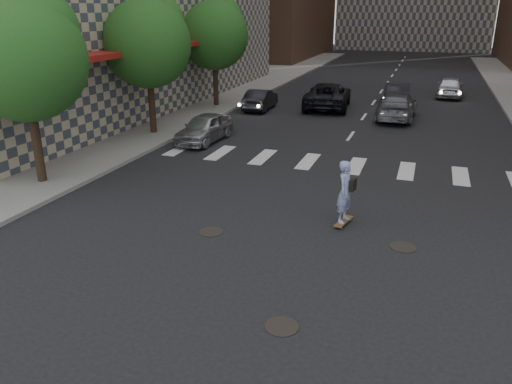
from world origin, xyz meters
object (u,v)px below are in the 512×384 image
traffic_car_e (396,93)px  traffic_car_d (450,87)px  silver_sedan (204,128)px  traffic_car_a (261,99)px  traffic_car_b (397,106)px  tree_c (216,32)px  skateboarder (345,192)px  tree_b (149,39)px  tree_a (27,53)px  traffic_car_c (328,96)px

traffic_car_e → traffic_car_d: bearing=-137.0°
silver_sedan → traffic_car_e: traffic_car_e is taller
traffic_car_a → traffic_car_b: (8.32, -0.10, 0.10)m
tree_c → skateboarder: 19.84m
silver_sedan → traffic_car_b: 11.80m
tree_b → traffic_car_d: 22.47m
tree_c → traffic_car_e: tree_c is taller
tree_a → skateboarder: (10.97, -0.13, -3.62)m
tree_a → traffic_car_b: bearing=54.6°
tree_c → traffic_car_b: 11.93m
tree_a → tree_c: same height
tree_c → silver_sedan: tree_c is taller
tree_c → skateboarder: tree_c is taller
traffic_car_d → traffic_car_a: bearing=40.7°
skateboarder → traffic_car_a: bearing=129.0°
tree_c → traffic_car_b: (11.27, -0.14, -3.91)m
traffic_car_c → traffic_car_d: traffic_car_c is taller
tree_a → traffic_car_d: 28.96m
tree_b → traffic_car_b: size_ratio=1.30×
traffic_car_a → traffic_car_c: (3.90, 1.90, 0.16)m
tree_c → traffic_car_e: (10.89, 4.86, -3.94)m
tree_b → traffic_car_e: tree_b is taller
tree_a → traffic_car_e: size_ratio=1.54×
silver_sedan → traffic_car_b: traffic_car_b is taller
tree_b → traffic_car_a: 9.39m
traffic_car_d → tree_c: bearing=34.3°
skateboarder → silver_sedan: bearing=149.0°
tree_b → skateboarder: 14.12m
tree_c → traffic_car_a: tree_c is taller
skateboarder → traffic_car_d: (3.36, 24.99, -0.28)m
tree_c → traffic_car_e: bearing=24.1°
tree_a → traffic_car_d: size_ratio=1.50×
silver_sedan → traffic_car_a: (-0.01, 8.48, -0.03)m
tree_b → traffic_car_a: size_ratio=1.70×
skateboarder → traffic_car_a: 17.98m
skateboarder → traffic_car_e: 21.00m
traffic_car_c → traffic_car_d: (7.47, 7.01, -0.05)m
tree_b → tree_c: 8.00m
traffic_car_e → traffic_car_a: bearing=25.3°
tree_c → silver_sedan: 9.86m
tree_b → skateboarder: bearing=-36.6°
tree_b → skateboarder: (10.97, -8.13, -3.62)m
traffic_car_c → traffic_car_e: traffic_car_c is taller
silver_sedan → traffic_car_a: silver_sedan is taller
tree_b → traffic_car_c: tree_b is taller
traffic_car_b → traffic_car_e: size_ratio=1.19×
tree_c → traffic_car_b: size_ratio=1.30×
traffic_car_b → silver_sedan: bearing=46.3°
traffic_car_a → traffic_car_d: 14.44m
silver_sedan → traffic_car_b: (8.31, 8.38, 0.07)m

